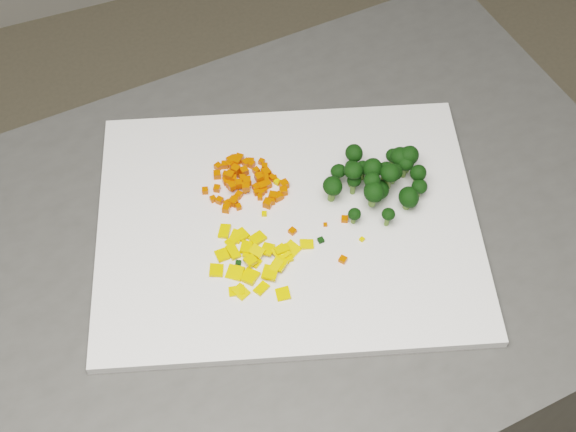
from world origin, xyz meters
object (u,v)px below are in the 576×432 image
object	(u,v)px
counter_block	(287,387)
cutting_board	(288,224)
pepper_pile	(261,254)
broccoli_pile	(374,178)
carrot_pile	(244,179)

from	to	relation	value
counter_block	cutting_board	xyz separation A→B (m)	(0.01, 0.01, 0.46)
pepper_pile	broccoli_pile	world-z (taller)	broccoli_pile
cutting_board	carrot_pile	distance (m)	0.08
carrot_pile	broccoli_pile	world-z (taller)	broccoli_pile
pepper_pile	broccoli_pile	size ratio (longest dim) A/B	0.97
counter_block	broccoli_pile	bearing A→B (deg)	7.41
pepper_pile	counter_block	bearing A→B (deg)	31.71
counter_block	carrot_pile	distance (m)	0.48
pepper_pile	cutting_board	bearing A→B (deg)	38.12
pepper_pile	carrot_pile	bearing A→B (deg)	81.24
carrot_pile	pepper_pile	xyz separation A→B (m)	(-0.02, -0.11, -0.01)
counter_block	carrot_pile	size ratio (longest dim) A/B	8.92
cutting_board	broccoli_pile	size ratio (longest dim) A/B	3.75
carrot_pile	broccoli_pile	size ratio (longest dim) A/B	0.83
counter_block	cutting_board	bearing A→B (deg)	60.52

